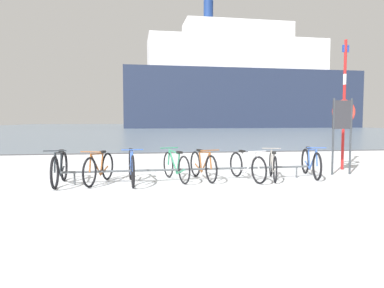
{
  "coord_description": "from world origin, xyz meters",
  "views": [
    {
      "loc": [
        -2.12,
        -5.05,
        1.44
      ],
      "look_at": [
        -0.78,
        4.51,
        0.77
      ],
      "focal_mm": 32.31,
      "sensor_mm": 36.0,
      "label": 1
    }
  ],
  "objects_px": {
    "bicycle_6": "(273,166)",
    "rescue_post": "(344,108)",
    "bicycle_0": "(60,169)",
    "bicycle_2": "(131,167)",
    "bicycle_4": "(203,165)",
    "bicycle_5": "(247,166)",
    "bicycle_7": "(311,163)",
    "info_sign": "(342,123)",
    "bicycle_1": "(99,168)",
    "bicycle_3": "(176,166)",
    "ferry_ship": "(241,85)"
  },
  "relations": [
    {
      "from": "info_sign",
      "to": "bicycle_2",
      "type": "bearing_deg",
      "value": -174.25
    },
    {
      "from": "info_sign",
      "to": "ferry_ship",
      "type": "xyz_separation_m",
      "value": [
        13.17,
        55.81,
        6.76
      ]
    },
    {
      "from": "rescue_post",
      "to": "ferry_ship",
      "type": "height_order",
      "value": "ferry_ship"
    },
    {
      "from": "rescue_post",
      "to": "bicycle_7",
      "type": "bearing_deg",
      "value": -144.49
    },
    {
      "from": "bicycle_0",
      "to": "bicycle_2",
      "type": "height_order",
      "value": "bicycle_2"
    },
    {
      "from": "bicycle_7",
      "to": "bicycle_6",
      "type": "bearing_deg",
      "value": -167.97
    },
    {
      "from": "bicycle_4",
      "to": "bicycle_6",
      "type": "height_order",
      "value": "bicycle_4"
    },
    {
      "from": "bicycle_0",
      "to": "bicycle_6",
      "type": "bearing_deg",
      "value": 0.2
    },
    {
      "from": "bicycle_4",
      "to": "ferry_ship",
      "type": "relative_size",
      "value": 0.04
    },
    {
      "from": "bicycle_2",
      "to": "rescue_post",
      "type": "distance_m",
      "value": 6.32
    },
    {
      "from": "bicycle_4",
      "to": "info_sign",
      "type": "xyz_separation_m",
      "value": [
        3.77,
        0.3,
        1.02
      ]
    },
    {
      "from": "bicycle_4",
      "to": "bicycle_1",
      "type": "bearing_deg",
      "value": -176.62
    },
    {
      "from": "bicycle_2",
      "to": "rescue_post",
      "type": "xyz_separation_m",
      "value": [
        6.0,
        1.39,
        1.41
      ]
    },
    {
      "from": "bicycle_3",
      "to": "info_sign",
      "type": "relative_size",
      "value": 0.79
    },
    {
      "from": "bicycle_6",
      "to": "rescue_post",
      "type": "relative_size",
      "value": 0.41
    },
    {
      "from": "bicycle_0",
      "to": "bicycle_3",
      "type": "relative_size",
      "value": 1.07
    },
    {
      "from": "bicycle_1",
      "to": "rescue_post",
      "type": "height_order",
      "value": "rescue_post"
    },
    {
      "from": "ferry_ship",
      "to": "bicycle_4",
      "type": "bearing_deg",
      "value": -106.8
    },
    {
      "from": "bicycle_5",
      "to": "ferry_ship",
      "type": "relative_size",
      "value": 0.04
    },
    {
      "from": "info_sign",
      "to": "rescue_post",
      "type": "relative_size",
      "value": 0.54
    },
    {
      "from": "bicycle_6",
      "to": "bicycle_5",
      "type": "bearing_deg",
      "value": -177.98
    },
    {
      "from": "bicycle_7",
      "to": "rescue_post",
      "type": "bearing_deg",
      "value": 35.51
    },
    {
      "from": "bicycle_7",
      "to": "info_sign",
      "type": "height_order",
      "value": "info_sign"
    },
    {
      "from": "bicycle_6",
      "to": "ferry_ship",
      "type": "xyz_separation_m",
      "value": [
        15.25,
        56.29,
        7.79
      ]
    },
    {
      "from": "bicycle_0",
      "to": "bicycle_4",
      "type": "xyz_separation_m",
      "value": [
        3.26,
        0.2,
        -0.02
      ]
    },
    {
      "from": "bicycle_2",
      "to": "bicycle_1",
      "type": "bearing_deg",
      "value": 171.7
    },
    {
      "from": "bicycle_5",
      "to": "rescue_post",
      "type": "xyz_separation_m",
      "value": [
        3.28,
        1.35,
        1.44
      ]
    },
    {
      "from": "bicycle_2",
      "to": "bicycle_4",
      "type": "height_order",
      "value": "bicycle_2"
    },
    {
      "from": "bicycle_3",
      "to": "bicycle_0",
      "type": "bearing_deg",
      "value": -176.14
    },
    {
      "from": "bicycle_6",
      "to": "bicycle_7",
      "type": "distance_m",
      "value": 1.12
    },
    {
      "from": "bicycle_5",
      "to": "rescue_post",
      "type": "height_order",
      "value": "rescue_post"
    },
    {
      "from": "bicycle_5",
      "to": "ferry_ship",
      "type": "bearing_deg",
      "value": 74.23
    },
    {
      "from": "rescue_post",
      "to": "ferry_ship",
      "type": "xyz_separation_m",
      "value": [
        12.62,
        54.96,
        6.35
      ]
    },
    {
      "from": "bicycle_1",
      "to": "bicycle_2",
      "type": "xyz_separation_m",
      "value": [
        0.73,
        -0.11,
        0.02
      ]
    },
    {
      "from": "bicycle_2",
      "to": "bicycle_3",
      "type": "bearing_deg",
      "value": 12.41
    },
    {
      "from": "bicycle_6",
      "to": "rescue_post",
      "type": "height_order",
      "value": "rescue_post"
    },
    {
      "from": "bicycle_4",
      "to": "bicycle_7",
      "type": "xyz_separation_m",
      "value": [
        2.79,
        0.05,
        0.01
      ]
    },
    {
      "from": "info_sign",
      "to": "bicycle_1",
      "type": "bearing_deg",
      "value": -175.91
    },
    {
      "from": "bicycle_2",
      "to": "bicycle_3",
      "type": "relative_size",
      "value": 1.14
    },
    {
      "from": "bicycle_5",
      "to": "bicycle_6",
      "type": "distance_m",
      "value": 0.66
    },
    {
      "from": "bicycle_0",
      "to": "bicycle_5",
      "type": "height_order",
      "value": "bicycle_0"
    },
    {
      "from": "info_sign",
      "to": "bicycle_6",
      "type": "bearing_deg",
      "value": -166.95
    },
    {
      "from": "bicycle_2",
      "to": "bicycle_5",
      "type": "height_order",
      "value": "bicycle_2"
    },
    {
      "from": "bicycle_4",
      "to": "bicycle_6",
      "type": "relative_size",
      "value": 1.05
    },
    {
      "from": "bicycle_6",
      "to": "bicycle_7",
      "type": "xyz_separation_m",
      "value": [
        1.1,
        0.23,
        0.02
      ]
    },
    {
      "from": "bicycle_4",
      "to": "bicycle_3",
      "type": "bearing_deg",
      "value": -177.99
    },
    {
      "from": "bicycle_6",
      "to": "bicycle_3",
      "type": "bearing_deg",
      "value": 176.14
    },
    {
      "from": "bicycle_5",
      "to": "bicycle_6",
      "type": "bearing_deg",
      "value": 2.02
    },
    {
      "from": "bicycle_5",
      "to": "bicycle_6",
      "type": "relative_size",
      "value": 1.08
    },
    {
      "from": "bicycle_6",
      "to": "rescue_post",
      "type": "xyz_separation_m",
      "value": [
        2.63,
        1.33,
        1.44
      ]
    }
  ]
}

